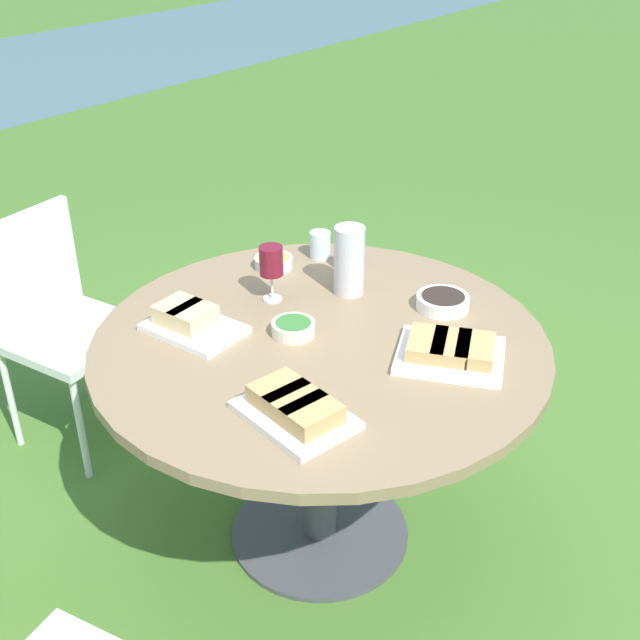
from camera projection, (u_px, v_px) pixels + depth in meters
ground_plane at (320, 533)px, 2.71m from camera, size 40.00×40.00×0.00m
dining_table at (320, 373)px, 2.39m from camera, size 1.33×1.33×0.77m
chair_near_left at (56, 312)px, 2.97m from camera, size 0.48×0.47×0.89m
water_pitcher at (349, 260)px, 2.52m from camera, size 0.10×0.10×0.22m
wine_glass at (271, 262)px, 2.47m from camera, size 0.07×0.07×0.18m
platter_bread_main at (295, 408)px, 1.98m from camera, size 0.26×0.33×0.07m
platter_charcuterie at (451, 351)px, 2.22m from camera, size 0.35×0.37×0.06m
platter_sandwich_side at (189, 321)px, 2.35m from camera, size 0.20×0.29×0.08m
bowl_fries at (274, 262)px, 2.72m from camera, size 0.13×0.13×0.04m
bowl_salad at (293, 328)px, 2.33m from camera, size 0.13×0.13×0.04m
bowl_olives at (443, 301)px, 2.47m from camera, size 0.16×0.16×0.04m
cup_water_near at (320, 245)px, 2.78m from camera, size 0.07×0.07×0.09m
cup_water_far at (352, 256)px, 2.69m from camera, size 0.08×0.08×0.10m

